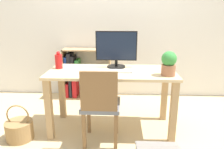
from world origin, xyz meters
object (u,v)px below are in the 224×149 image
object	(u,v)px
monitor	(116,48)
keyboard	(115,71)
potted_plant	(169,63)
basket	(19,130)
chair	(100,104)
bookshelf	(79,74)
vase	(59,61)

from	to	relation	value
monitor	keyboard	distance (m)	0.31
potted_plant	keyboard	bearing A→B (deg)	167.40
monitor	basket	size ratio (longest dim) A/B	1.19
chair	bookshelf	xyz separation A→B (m)	(-0.49, 1.34, -0.07)
monitor	chair	world-z (taller)	monitor
vase	bookshelf	size ratio (longest dim) A/B	0.25
vase	bookshelf	distance (m)	1.02
monitor	basket	xyz separation A→B (m)	(-1.06, -0.47, -0.85)
chair	bookshelf	world-z (taller)	chair
keyboard	potted_plant	bearing A→B (deg)	-12.60
potted_plant	bookshelf	bearing A→B (deg)	135.64
keyboard	bookshelf	bearing A→B (deg)	121.13
keyboard	vase	size ratio (longest dim) A/B	1.85
chair	bookshelf	size ratio (longest dim) A/B	1.04
bookshelf	basket	distance (m)	1.40
vase	basket	size ratio (longest dim) A/B	0.50
potted_plant	basket	distance (m)	1.79
monitor	chair	xyz separation A→B (m)	(-0.15, -0.51, -0.50)
vase	basket	bearing A→B (deg)	-135.97
chair	potted_plant	bearing A→B (deg)	12.95
potted_plant	basket	xyz separation A→B (m)	(-1.62, -0.13, -0.75)
monitor	bookshelf	bearing A→B (deg)	127.27
bookshelf	potted_plant	bearing A→B (deg)	-44.36
basket	potted_plant	bearing A→B (deg)	4.65
potted_plant	bookshelf	xyz separation A→B (m)	(-1.19, 1.17, -0.47)
vase	chair	distance (m)	0.77
monitor	potted_plant	xyz separation A→B (m)	(0.56, -0.34, -0.10)
monitor	basket	bearing A→B (deg)	-156.30
monitor	chair	size ratio (longest dim) A/B	0.58
potted_plant	vase	bearing A→B (deg)	169.01
potted_plant	basket	size ratio (longest dim) A/B	0.63
monitor	keyboard	size ratio (longest dim) A/B	1.29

